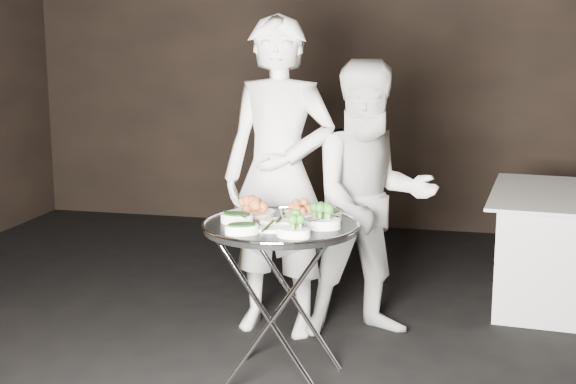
% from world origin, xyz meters
% --- Properties ---
extents(wall_back, '(6.00, 0.05, 3.00)m').
position_xyz_m(wall_back, '(0.00, 3.52, 1.50)').
color(wall_back, black).
rests_on(wall_back, floor).
extents(tray_stand, '(0.55, 0.46, 0.80)m').
position_xyz_m(tray_stand, '(0.16, 0.09, 0.45)').
color(tray_stand, silver).
rests_on(tray_stand, floor).
extents(serving_tray, '(0.77, 0.77, 0.04)m').
position_xyz_m(serving_tray, '(0.16, 0.09, 0.81)').
color(serving_tray, black).
rests_on(serving_tray, tray_stand).
extents(potato_plate_a, '(0.22, 0.22, 0.08)m').
position_xyz_m(potato_plate_a, '(-0.02, 0.25, 0.86)').
color(potato_plate_a, beige).
rests_on(potato_plate_a, serving_tray).
extents(potato_plate_b, '(0.19, 0.19, 0.07)m').
position_xyz_m(potato_plate_b, '(0.21, 0.30, 0.85)').
color(potato_plate_b, beige).
rests_on(potato_plate_b, serving_tray).
extents(greens_bowl, '(0.13, 0.13, 0.07)m').
position_xyz_m(greens_bowl, '(0.37, 0.23, 0.85)').
color(greens_bowl, white).
rests_on(greens_bowl, serving_tray).
extents(asparagus_plate_a, '(0.21, 0.12, 0.04)m').
position_xyz_m(asparagus_plate_a, '(0.15, 0.09, 0.84)').
color(asparagus_plate_a, white).
rests_on(asparagus_plate_a, serving_tray).
extents(asparagus_plate_b, '(0.16, 0.09, 0.03)m').
position_xyz_m(asparagus_plate_b, '(0.13, -0.07, 0.84)').
color(asparagus_plate_b, white).
rests_on(asparagus_plate_b, serving_tray).
extents(spinach_bowl_a, '(0.19, 0.14, 0.07)m').
position_xyz_m(spinach_bowl_a, '(-0.06, 0.05, 0.85)').
color(spinach_bowl_a, white).
rests_on(spinach_bowl_a, serving_tray).
extents(spinach_bowl_b, '(0.19, 0.16, 0.06)m').
position_xyz_m(spinach_bowl_b, '(0.03, -0.14, 0.85)').
color(spinach_bowl_b, white).
rests_on(spinach_bowl_b, serving_tray).
extents(broccoli_bowl_a, '(0.20, 0.16, 0.07)m').
position_xyz_m(broccoli_bowl_a, '(0.37, 0.05, 0.85)').
color(broccoli_bowl_a, white).
rests_on(broccoli_bowl_a, serving_tray).
extents(broccoli_bowl_b, '(0.18, 0.14, 0.07)m').
position_xyz_m(broccoli_bowl_b, '(0.27, -0.14, 0.85)').
color(broccoli_bowl_b, white).
rests_on(broccoli_bowl_b, serving_tray).
extents(serving_utensils, '(0.57, 0.42, 0.01)m').
position_xyz_m(serving_utensils, '(0.17, 0.16, 0.87)').
color(serving_utensils, silver).
rests_on(serving_utensils, serving_tray).
extents(waiter_left, '(0.71, 0.51, 1.84)m').
position_xyz_m(waiter_left, '(-0.03, 0.81, 0.92)').
color(waiter_left, silver).
rests_on(waiter_left, floor).
extents(waiter_right, '(0.95, 0.86, 1.59)m').
position_xyz_m(waiter_right, '(0.50, 0.86, 0.80)').
color(waiter_right, silver).
rests_on(waiter_right, floor).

